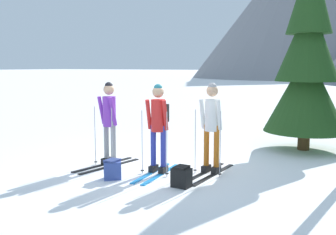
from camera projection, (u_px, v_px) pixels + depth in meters
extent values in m
plane|color=white|center=(159.00, 168.00, 8.19)|extent=(400.00, 400.00, 0.00)
cube|color=black|center=(110.00, 166.00, 8.30)|extent=(0.39, 1.64, 0.02)
cube|color=black|center=(103.00, 165.00, 8.44)|extent=(0.39, 1.64, 0.02)
cube|color=black|center=(114.00, 162.00, 8.37)|extent=(0.16, 0.28, 0.12)
cylinder|color=gray|center=(113.00, 141.00, 8.30)|extent=(0.11, 0.11, 0.85)
cube|color=black|center=(107.00, 161.00, 8.50)|extent=(0.16, 0.28, 0.12)
cylinder|color=gray|center=(106.00, 140.00, 8.44)|extent=(0.11, 0.11, 0.85)
cylinder|color=purple|center=(109.00, 111.00, 8.29)|extent=(0.28, 0.28, 0.64)
sphere|color=tan|center=(109.00, 89.00, 8.23)|extent=(0.23, 0.23, 0.23)
sphere|color=black|center=(109.00, 86.00, 8.22)|extent=(0.17, 0.17, 0.17)
cylinder|color=purple|center=(113.00, 111.00, 8.13)|extent=(0.12, 0.22, 0.61)
cylinder|color=purple|center=(102.00, 110.00, 8.36)|extent=(0.12, 0.22, 0.61)
cylinder|color=#A5A5AD|center=(112.00, 139.00, 8.05)|extent=(0.02, 0.02, 1.28)
cylinder|color=black|center=(113.00, 166.00, 8.13)|extent=(0.07, 0.07, 0.01)
cylinder|color=#A5A5AD|center=(95.00, 136.00, 8.39)|extent=(0.02, 0.02, 1.28)
cylinder|color=black|center=(96.00, 162.00, 8.47)|extent=(0.07, 0.07, 0.01)
cube|color=#1E84D1|center=(161.00, 174.00, 7.69)|extent=(0.23, 1.60, 0.02)
cube|color=#1E84D1|center=(151.00, 173.00, 7.78)|extent=(0.23, 1.60, 0.02)
cube|color=black|center=(163.00, 169.00, 7.78)|extent=(0.13, 0.27, 0.12)
cylinder|color=#2D389E|center=(163.00, 147.00, 7.72)|extent=(0.11, 0.11, 0.85)
cube|color=black|center=(153.00, 168.00, 7.87)|extent=(0.13, 0.27, 0.12)
cylinder|color=#2D389E|center=(153.00, 146.00, 7.80)|extent=(0.11, 0.11, 0.85)
cylinder|color=red|center=(158.00, 115.00, 7.68)|extent=(0.28, 0.28, 0.64)
sphere|color=tan|center=(158.00, 92.00, 7.62)|extent=(0.23, 0.23, 0.23)
sphere|color=#1E6B7A|center=(158.00, 88.00, 7.61)|extent=(0.17, 0.17, 0.17)
cylinder|color=red|center=(165.00, 115.00, 7.55)|extent=(0.10, 0.21, 0.60)
cylinder|color=red|center=(149.00, 114.00, 7.69)|extent=(0.10, 0.21, 0.60)
cylinder|color=#A5A5AD|center=(167.00, 144.00, 7.48)|extent=(0.02, 0.02, 1.27)
cylinder|color=black|center=(167.00, 173.00, 7.55)|extent=(0.07, 0.07, 0.01)
cylinder|color=#A5A5AD|center=(142.00, 142.00, 7.69)|extent=(0.02, 0.02, 1.27)
cylinder|color=black|center=(142.00, 170.00, 7.77)|extent=(0.07, 0.07, 0.01)
cube|color=black|center=(162.00, 113.00, 7.83)|extent=(0.27, 0.18, 0.36)
cube|color=black|center=(214.00, 174.00, 7.68)|extent=(0.17, 1.77, 0.02)
cube|color=black|center=(204.00, 173.00, 7.79)|extent=(0.17, 1.77, 0.02)
cube|color=black|center=(216.00, 170.00, 7.75)|extent=(0.12, 0.26, 0.12)
cylinder|color=#B76019|center=(216.00, 147.00, 7.69)|extent=(0.11, 0.11, 0.86)
cube|color=black|center=(206.00, 168.00, 7.87)|extent=(0.12, 0.26, 0.12)
cylinder|color=#B76019|center=(206.00, 145.00, 7.80)|extent=(0.11, 0.11, 0.86)
cylinder|color=white|center=(212.00, 115.00, 7.66)|extent=(0.28, 0.28, 0.64)
sphere|color=tan|center=(212.00, 91.00, 7.60)|extent=(0.23, 0.23, 0.23)
sphere|color=gray|center=(212.00, 87.00, 7.59)|extent=(0.17, 0.17, 0.17)
cylinder|color=white|center=(219.00, 115.00, 7.52)|extent=(0.09, 0.21, 0.61)
cylinder|color=white|center=(202.00, 114.00, 7.70)|extent=(0.09, 0.21, 0.61)
cylinder|color=#A5A5AD|center=(220.00, 144.00, 7.44)|extent=(0.02, 0.02, 1.29)
cylinder|color=black|center=(220.00, 174.00, 7.52)|extent=(0.07, 0.07, 0.01)
cylinder|color=#A5A5AD|center=(195.00, 142.00, 7.72)|extent=(0.02, 0.02, 1.29)
cylinder|color=black|center=(195.00, 170.00, 7.80)|extent=(0.07, 0.07, 0.01)
cylinder|color=#51381E|center=(304.00, 131.00, 9.92)|extent=(0.30, 0.30, 0.96)
cone|color=#1E4219|center=(306.00, 92.00, 9.79)|extent=(2.05, 2.05, 2.02)
cone|color=#1E4219|center=(308.00, 40.00, 9.62)|extent=(1.56, 1.56, 2.02)
cube|color=black|center=(181.00, 178.00, 6.88)|extent=(0.33, 0.26, 0.34)
cube|color=black|center=(181.00, 167.00, 6.86)|extent=(0.22, 0.28, 0.04)
cube|color=#384C99|center=(112.00, 170.00, 7.37)|extent=(0.40, 0.39, 0.34)
cube|color=navy|center=(112.00, 160.00, 7.35)|extent=(0.22, 0.28, 0.04)
cone|color=gray|center=(305.00, 4.00, 71.56)|extent=(41.04, 41.04, 27.12)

